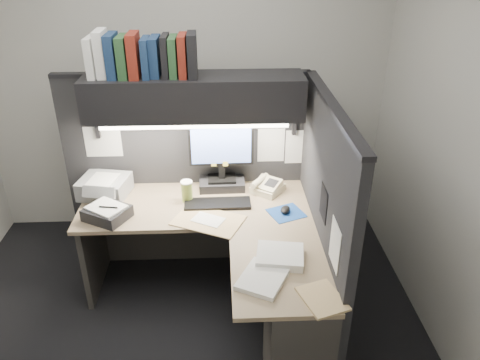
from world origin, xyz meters
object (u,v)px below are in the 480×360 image
(coffee_cup, at_px, (187,192))
(desk, at_px, (241,282))
(overhead_shelf, at_px, (194,97))
(monitor, at_px, (222,164))
(printer, at_px, (105,186))
(notebook_stack, at_px, (107,213))
(keyboard, at_px, (218,204))
(telephone, at_px, (267,187))

(coffee_cup, bearing_deg, desk, -58.01)
(overhead_shelf, relative_size, monitor, 2.91)
(printer, bearing_deg, coffee_cup, 0.04)
(monitor, bearing_deg, notebook_stack, -154.38)
(coffee_cup, bearing_deg, printer, 168.89)
(keyboard, bearing_deg, notebook_stack, -170.39)
(desk, distance_m, monitor, 0.95)
(overhead_shelf, relative_size, printer, 4.39)
(telephone, bearing_deg, notebook_stack, -128.04)
(keyboard, xyz_separation_m, notebook_stack, (-0.78, -0.15, 0.03))
(telephone, bearing_deg, desk, -72.19)
(notebook_stack, bearing_deg, coffee_cup, 21.77)
(monitor, height_order, notebook_stack, monitor)
(overhead_shelf, relative_size, notebook_stack, 5.44)
(overhead_shelf, height_order, coffee_cup, overhead_shelf)
(desk, bearing_deg, keyboard, 105.94)
(monitor, relative_size, notebook_stack, 1.87)
(overhead_shelf, bearing_deg, telephone, -2.72)
(telephone, relative_size, printer, 0.62)
(notebook_stack, bearing_deg, keyboard, 10.63)
(overhead_shelf, bearing_deg, keyboard, -55.71)
(monitor, relative_size, printer, 1.51)
(printer, bearing_deg, keyboard, -1.82)
(printer, relative_size, notebook_stack, 1.24)
(desk, relative_size, keyboard, 3.45)
(coffee_cup, xyz_separation_m, printer, (-0.64, 0.13, -0.01))
(desk, relative_size, notebook_stack, 5.96)
(telephone, xyz_separation_m, notebook_stack, (-1.17, -0.34, 0.00))
(notebook_stack, bearing_deg, printer, 103.91)
(telephone, xyz_separation_m, printer, (-1.26, 0.01, 0.03))
(coffee_cup, bearing_deg, monitor, 36.26)
(desk, xyz_separation_m, telephone, (0.24, 0.73, 0.33))
(monitor, xyz_separation_m, coffee_cup, (-0.26, -0.19, -0.13))
(overhead_shelf, height_order, printer, overhead_shelf)
(telephone, distance_m, printer, 1.26)
(overhead_shelf, relative_size, coffee_cup, 9.96)
(desk, height_order, coffee_cup, coffee_cup)
(desk, bearing_deg, printer, 144.20)
(telephone, xyz_separation_m, coffee_cup, (-0.62, -0.12, 0.04))
(overhead_shelf, bearing_deg, desk, -68.21)
(printer, bearing_deg, notebook_stack, -64.95)
(overhead_shelf, distance_m, coffee_cup, 0.71)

